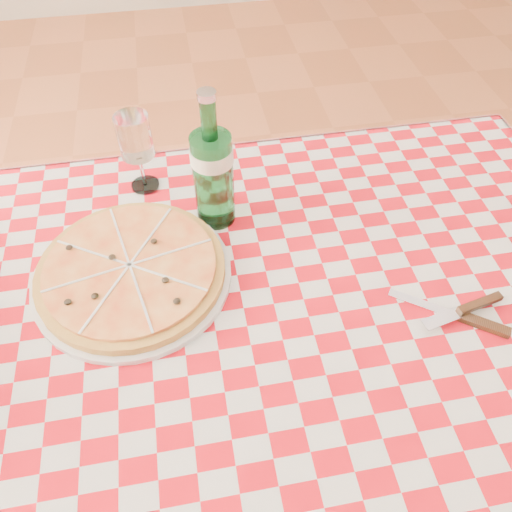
{
  "coord_description": "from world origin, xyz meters",
  "views": [
    {
      "loc": [
        -0.12,
        -0.47,
        1.45
      ],
      "look_at": [
        -0.02,
        0.06,
        0.82
      ],
      "focal_mm": 35.0,
      "sensor_mm": 36.0,
      "label": 1
    }
  ],
  "objects": [
    {
      "name": "dining_table",
      "position": [
        0.0,
        0.0,
        0.66
      ],
      "size": [
        1.2,
        0.8,
        0.75
      ],
      "color": "brown",
      "rests_on": "ground"
    },
    {
      "name": "cutlery",
      "position": [
        0.29,
        -0.08,
        0.77
      ],
      "size": [
        0.23,
        0.2,
        0.02
      ],
      "primitive_type": null,
      "rotation": [
        0.0,
        0.0,
        -0.14
      ],
      "color": "silver",
      "rests_on": "tablecloth"
    },
    {
      "name": "water_bottle",
      "position": [
        -0.07,
        0.22,
        0.9
      ],
      "size": [
        0.09,
        0.09,
        0.27
      ],
      "primitive_type": null,
      "rotation": [
        0.0,
        0.0,
        -0.16
      ],
      "color": "#19662D",
      "rests_on": "tablecloth"
    },
    {
      "name": "wine_glass",
      "position": [
        -0.2,
        0.34,
        0.84
      ],
      "size": [
        0.07,
        0.07,
        0.17
      ],
      "primitive_type": null,
      "rotation": [
        0.0,
        0.0,
        -0.15
      ],
      "color": "white",
      "rests_on": "tablecloth"
    },
    {
      "name": "pizza_plate",
      "position": [
        -0.23,
        0.1,
        0.78
      ],
      "size": [
        0.42,
        0.42,
        0.04
      ],
      "primitive_type": null,
      "rotation": [
        0.0,
        0.0,
        0.23
      ],
      "color": "#BB7C3E",
      "rests_on": "tablecloth"
    },
    {
      "name": "tablecloth",
      "position": [
        0.0,
        0.0,
        0.75
      ],
      "size": [
        1.3,
        0.9,
        0.01
      ],
      "primitive_type": "cube",
      "color": "#B50B16",
      "rests_on": "dining_table"
    }
  ]
}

